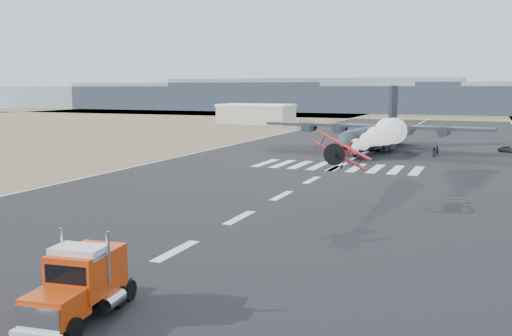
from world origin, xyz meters
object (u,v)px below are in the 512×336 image
Objects in this scene: transport_aircraft at (376,134)px; crew_b at (389,150)px; aerobatic_biplane at (341,152)px; crew_g at (339,149)px; support_vehicle at (510,149)px; semi_truck at (81,282)px; crew_e at (434,152)px; crew_d at (384,150)px; crew_c at (372,149)px; hangar_left at (256,114)px; crew_a at (327,150)px; crew_f at (332,150)px; crew_h at (437,151)px.

crew_b is at bearing -55.29° from transport_aircraft.
aerobatic_biplane reaches higher than crew_g.
aerobatic_biplane reaches higher than support_vehicle.
semi_truck is 83.34m from crew_e.
crew_g is at bearing 162.04° from crew_e.
aerobatic_biplane reaches higher than semi_truck.
crew_g reaches higher than crew_b.
crew_b is 0.96× the size of crew_d.
support_vehicle is at bearing 65.16° from crew_d.
aerobatic_biplane is at bearing -81.82° from crew_c.
transport_aircraft is 7.55m from crew_b.
hangar_left is 94.36m from crew_d.
crew_b is at bearing 54.55° from crew_d.
crew_a reaches higher than crew_d.
crew_e is at bearing -99.92° from crew_a.
crew_e is at bearing 39.10° from crew_d.
crew_b is at bearing 80.96° from semi_truck.
semi_truck reaches higher than crew_f.
crew_g reaches higher than crew_f.
crew_e is (8.78, 0.72, 0.03)m from crew_d.
crew_a is (-13.74, 46.24, -5.06)m from aerobatic_biplane.
support_vehicle is 2.55× the size of crew_d.
crew_a is 1.27m from crew_f.
hangar_left is 14.76× the size of crew_d.
hangar_left is 0.56× the size of transport_aircraft.
crew_e is 16.95m from crew_g.
crew_c is at bearing -123.10° from crew_h.
aerobatic_biplane reaches higher than crew_h.
crew_f is at bearing -118.50° from transport_aircraft.
crew_a is 19.05m from crew_e.
aerobatic_biplane is 57.14m from transport_aircraft.
hangar_left is 15.34× the size of crew_f.
hangar_left is at bearing -77.39° from crew_f.
crew_d is 0.96× the size of crew_h.
crew_f is (-9.00, -2.84, -0.03)m from crew_d.
aerobatic_biplane is 1.30× the size of support_vehicle.
aerobatic_biplane is at bearing 172.59° from crew_a.
transport_aircraft is (53.40, -69.35, -0.14)m from hangar_left.
crew_a is at bearing 107.89° from aerobatic_biplane.
crew_h is at bearing 50.92° from crew_d.
crew_c is 2.69m from crew_d.
hangar_left is 14.33× the size of crew_c.
crew_f is at bearing 88.01° from semi_truck.
semi_truck is 5.35× the size of crew_d.
support_vehicle is (17.66, 63.05, -5.34)m from aerobatic_biplane.
crew_c is at bearing -2.83° from crew_b.
crew_h is (9.17, 2.72, 0.03)m from crew_d.
hangar_left is 87.53m from transport_aircraft.
semi_truck is 5.56× the size of crew_f.
crew_g is at bearing -134.04° from crew_d.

